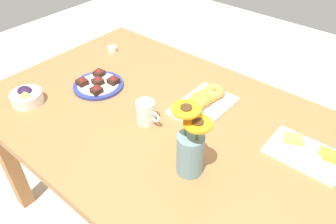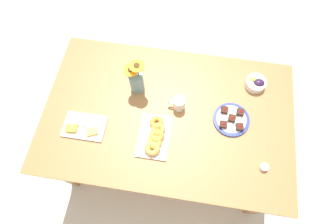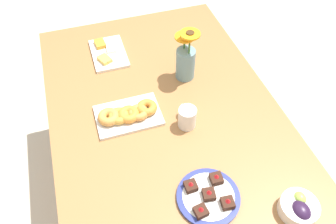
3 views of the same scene
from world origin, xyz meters
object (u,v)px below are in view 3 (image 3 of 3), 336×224
at_px(coffee_mug, 187,117).
at_px(cheese_platter, 108,53).
at_px(flower_vase, 186,61).
at_px(croissant_platter, 128,114).
at_px(dessert_plate, 208,196).
at_px(dining_table, 168,130).
at_px(grape_bowl, 299,208).

bearing_deg(coffee_mug, cheese_platter, 22.37).
xyz_separation_m(coffee_mug, flower_vase, (0.29, -0.09, 0.05)).
distance_m(croissant_platter, dessert_plate, 0.49).
height_order(dining_table, cheese_platter, cheese_platter).
height_order(coffee_mug, cheese_platter, coffee_mug).
distance_m(coffee_mug, flower_vase, 0.31).
bearing_deg(grape_bowl, croissant_platter, 37.88).
xyz_separation_m(grape_bowl, cheese_platter, (1.05, 0.47, -0.02)).
distance_m(dining_table, flower_vase, 0.33).
bearing_deg(flower_vase, coffee_mug, 161.85).
bearing_deg(dessert_plate, grape_bowl, -117.16).
relative_size(dining_table, grape_bowl, 11.94).
relative_size(coffee_mug, flower_vase, 0.41).
relative_size(coffee_mug, cheese_platter, 0.43).
distance_m(grape_bowl, dessert_plate, 0.31).
height_order(coffee_mug, croissant_platter, coffee_mug).
distance_m(coffee_mug, grape_bowl, 0.54).
bearing_deg(coffee_mug, dining_table, 47.87).
relative_size(grape_bowl, cheese_platter, 0.52).
xyz_separation_m(coffee_mug, cheese_platter, (0.56, 0.23, -0.04)).
xyz_separation_m(cheese_platter, flower_vase, (-0.28, -0.33, 0.08)).
distance_m(cheese_platter, dessert_plate, 0.93).
bearing_deg(coffee_mug, flower_vase, -18.15).
xyz_separation_m(croissant_platter, dessert_plate, (-0.45, -0.19, -0.01)).
distance_m(croissant_platter, flower_vase, 0.37).
bearing_deg(flower_vase, grape_bowl, -169.58).
bearing_deg(dining_table, flower_vase, -34.85).
height_order(dining_table, croissant_platter, croissant_platter).
bearing_deg(dessert_plate, flower_vase, -12.08).
xyz_separation_m(coffee_mug, croissant_platter, (0.11, 0.23, -0.03)).
bearing_deg(cheese_platter, coffee_mug, -157.63).
distance_m(grape_bowl, cheese_platter, 1.15).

